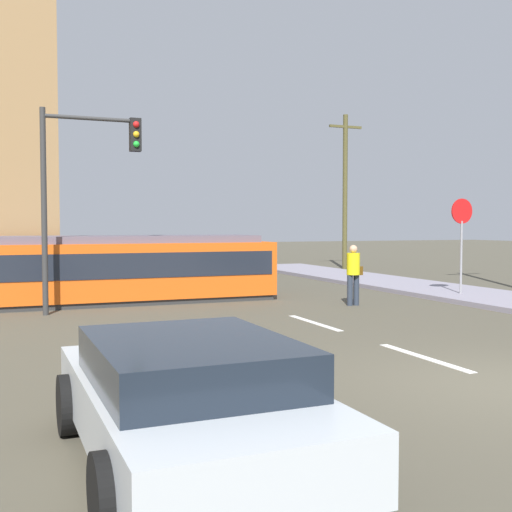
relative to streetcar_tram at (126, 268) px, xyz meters
The scene contains 12 objects.
ground_plane 3.74m from the streetcar_tram, 26.23° to the right, with size 120.00×120.00×0.00m, color #4D493B.
lane_stripe_1 10.17m from the streetcar_tram, 71.38° to the right, with size 0.16×2.40×0.01m, color silver.
lane_stripe_2 6.53m from the streetcar_tram, 59.98° to the right, with size 0.16×2.40×0.01m, color silver.
lane_stripe_3 6.89m from the streetcar_tram, 61.69° to the left, with size 0.16×2.40×0.01m, color silver.
lane_stripe_4 12.47m from the streetcar_tram, 74.93° to the left, with size 0.16×2.40×0.01m, color silver.
streetcar_tram is the anchor object (origin of this frame).
city_bus 5.73m from the streetcar_tram, 70.95° to the left, with size 2.62×5.19×1.77m.
pedestrian_crossing 6.51m from the streetcar_tram, 29.50° to the right, with size 0.51×0.36×1.67m.
parked_sedan_near 12.74m from the streetcar_tram, 97.62° to the right, with size 2.11×4.09×1.19m.
stop_sign 10.11m from the streetcar_tram, 16.63° to the right, with size 0.76×0.07×2.88m.
traffic_light_mast 3.53m from the streetcar_tram, 124.66° to the right, with size 2.46×0.33×5.08m.
utility_pole_mid 16.17m from the streetcar_tram, 36.89° to the left, with size 1.80×0.24×7.75m.
Camera 1 is at (-6.46, -6.59, 2.21)m, focal length 43.99 mm.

